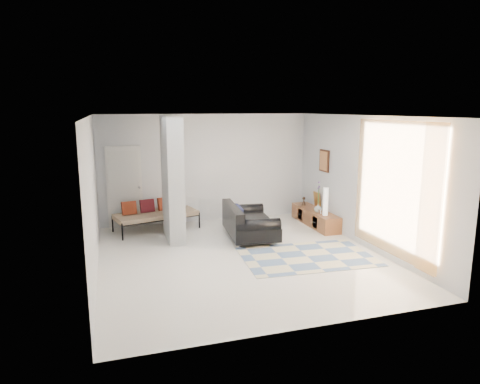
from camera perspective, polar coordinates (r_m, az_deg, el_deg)
name	(u,v)px	position (r m, az deg, el deg)	size (l,w,h in m)	color
floor	(241,257)	(8.72, 0.10, -8.61)	(6.00, 6.00, 0.00)	white
ceiling	(241,116)	(8.21, 0.10, 10.11)	(6.00, 6.00, 0.00)	white
wall_back	(207,168)	(11.22, -4.46, 3.18)	(6.00, 6.00, 0.00)	silver
wall_front	(309,229)	(5.64, 9.22, -4.94)	(6.00, 6.00, 0.00)	silver
wall_left	(92,197)	(8.00, -19.07, -0.63)	(6.00, 6.00, 0.00)	silver
wall_right	(363,181)	(9.53, 16.10, 1.35)	(6.00, 6.00, 0.00)	silver
partition_column	(172,179)	(9.66, -8.99, 1.79)	(0.35, 1.20, 2.80)	#9A9FA1
hallway_door	(125,187)	(10.98, -15.14, 0.64)	(0.85, 0.06, 2.04)	silver
curtain	(394,189)	(8.55, 19.86, 0.39)	(2.55, 2.55, 0.00)	gold
wall_art	(324,161)	(10.92, 11.17, 4.11)	(0.04, 0.45, 0.55)	#3B1C10
media_console	(315,217)	(11.10, 9.98, -3.34)	(0.45, 1.91, 0.80)	brown
loveseat	(247,223)	(9.87, 0.98, -4.12)	(1.16, 1.81, 0.76)	silver
daybed	(155,214)	(10.66, -11.26, -2.85)	(2.11, 1.30, 0.77)	black
area_rug	(307,257)	(8.81, 8.93, -8.50)	(2.59, 1.73, 0.01)	beige
cylinder_lamp	(326,202)	(10.49, 11.34, -1.26)	(0.12, 0.12, 0.67)	silver
bronze_figurine	(304,201)	(11.51, 8.49, -1.20)	(0.11, 0.11, 0.22)	#332116
vase	(318,208)	(10.80, 10.36, -2.11)	(0.20, 0.20, 0.21)	#B9C4BF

